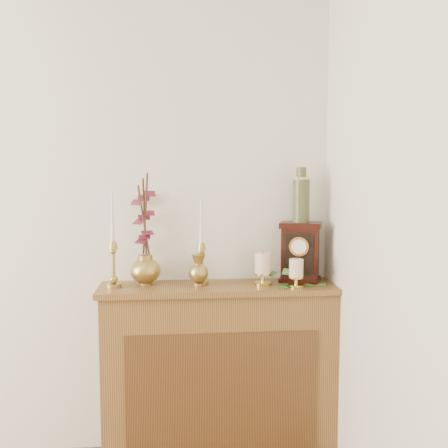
{
  "coord_description": "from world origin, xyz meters",
  "views": [
    {
      "loc": [
        1.18,
        -0.56,
        1.51
      ],
      "look_at": [
        1.42,
        2.05,
        1.25
      ],
      "focal_mm": 42.0,
      "sensor_mm": 36.0,
      "label": 1
    }
  ],
  "objects": [
    {
      "name": "candlestick_center",
      "position": [
        1.31,
        2.12,
        1.08
      ],
      "size": [
        0.07,
        0.07,
        0.45
      ],
      "rotation": [
        0.0,
        0.0,
        -0.16
      ],
      "color": "#AE9045",
      "rests_on": "console_shelf"
    },
    {
      "name": "candlestick_left",
      "position": [
        0.86,
        2.09,
        1.09
      ],
      "size": [
        0.08,
        0.08,
        0.48
      ],
      "rotation": [
        0.0,
        0.0,
        0.2
      ],
      "color": "#AE9045",
      "rests_on": "console_shelf"
    },
    {
      "name": "ginger_jar",
      "position": [
        1.01,
        2.18,
        1.19
      ],
      "size": [
        0.24,
        0.25,
        0.58
      ],
      "rotation": [
        0.0,
        0.0,
        -0.18
      ],
      "color": "#AE9045",
      "rests_on": "console_shelf"
    },
    {
      "name": "ivy_garland",
      "position": [
        1.85,
        2.09,
        0.95
      ],
      "size": [
        0.53,
        0.23,
        0.09
      ],
      "rotation": [
        0.0,
        0.0,
        -0.11
      ],
      "color": "#346727",
      "rests_on": "console_shelf"
    },
    {
      "name": "pillar_candle_left",
      "position": [
        1.62,
        2.07,
        1.02
      ],
      "size": [
        0.09,
        0.09,
        0.18
      ],
      "rotation": [
        0.0,
        0.0,
        0.33
      ],
      "color": "gold",
      "rests_on": "console_shelf"
    },
    {
      "name": "ceramic_vase",
      "position": [
        1.84,
        2.15,
        1.38
      ],
      "size": [
        0.09,
        0.09,
        0.29
      ],
      "rotation": [
        0.0,
        0.0,
        -0.34
      ],
      "color": "#162D24",
      "rests_on": "mantel_clock"
    },
    {
      "name": "bud_vase",
      "position": [
        1.29,
        2.08,
        1.01
      ],
      "size": [
        0.1,
        0.1,
        0.16
      ],
      "rotation": [
        0.0,
        0.0,
        -0.34
      ],
      "color": "#AE9045",
      "rests_on": "console_shelf"
    },
    {
      "name": "mantel_clock",
      "position": [
        1.84,
        2.15,
        1.09
      ],
      "size": [
        0.25,
        0.21,
        0.32
      ],
      "rotation": [
        0.0,
        0.0,
        -0.34
      ],
      "color": "black",
      "rests_on": "console_shelf"
    },
    {
      "name": "pillar_candle_right",
      "position": [
        1.78,
        2.01,
        1.01
      ],
      "size": [
        0.08,
        0.08,
        0.15
      ],
      "rotation": [
        0.0,
        0.0,
        -0.0
      ],
      "color": "gold",
      "rests_on": "console_shelf"
    },
    {
      "name": "console_shelf",
      "position": [
        1.4,
        2.1,
        0.44
      ],
      "size": [
        1.24,
        0.34,
        0.93
      ],
      "color": "brown",
      "rests_on": "ground"
    }
  ]
}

